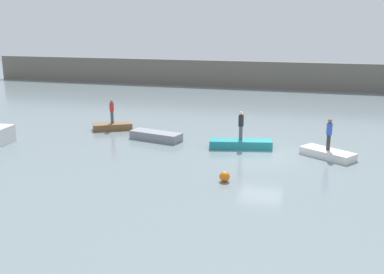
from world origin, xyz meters
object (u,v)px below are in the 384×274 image
rowboat_grey (156,136)px  person_blue_shirt (329,133)px  mooring_buoy (225,176)px  rowboat_teal (240,144)px  rowboat_white (328,154)px  rowboat_brown (113,126)px  person_red_shirt (112,110)px  person_dark_shirt (241,124)px

rowboat_grey → person_blue_shirt: size_ratio=1.91×
rowboat_grey → mooring_buoy: 9.06m
person_blue_shirt → rowboat_teal: bearing=173.4°
rowboat_teal → rowboat_white: bearing=-19.3°
rowboat_white → person_blue_shirt: size_ratio=1.69×
rowboat_brown → mooring_buoy: (10.18, -8.60, 0.03)m
person_red_shirt → person_dark_shirt: 10.12m
rowboat_white → mooring_buoy: bearing=-97.1°
rowboat_brown → rowboat_white: size_ratio=0.89×
rowboat_grey → rowboat_teal: bearing=8.5°
person_red_shirt → mooring_buoy: person_red_shirt is taller
rowboat_brown → rowboat_grey: bearing=-55.5°
person_blue_shirt → person_dark_shirt: bearing=173.4°
rowboat_white → mooring_buoy: mooring_buoy is taller
rowboat_teal → mooring_buoy: mooring_buoy is taller
rowboat_teal → person_red_shirt: bearing=153.9°
person_blue_shirt → mooring_buoy: (-4.83, -5.66, -1.21)m
rowboat_grey → rowboat_white: bearing=7.4°
rowboat_grey → person_blue_shirt: 11.04m
rowboat_brown → person_blue_shirt: (15.02, -2.94, 1.24)m
rowboat_teal → person_dark_shirt: person_dark_shirt is taller
rowboat_grey → person_dark_shirt: (5.75, -0.44, 1.25)m
rowboat_brown → person_blue_shirt: size_ratio=1.51×
rowboat_brown → person_blue_shirt: bearing=-41.6°
rowboat_grey → person_red_shirt: (-4.09, 1.90, 1.16)m
rowboat_grey → person_dark_shirt: size_ratio=1.97×
rowboat_brown → person_blue_shirt: 15.35m
rowboat_teal → rowboat_white: 5.21m
rowboat_white → person_blue_shirt: bearing=33.3°
rowboat_white → rowboat_grey: bearing=-152.1°
rowboat_brown → rowboat_teal: rowboat_teal is taller
rowboat_white → mooring_buoy: 7.44m
rowboat_grey → rowboat_white: rowboat_grey is taller
person_blue_shirt → person_dark_shirt: person_dark_shirt is taller
person_red_shirt → rowboat_white: bearing=-11.1°
rowboat_teal → person_red_shirt: 10.18m
rowboat_white → person_red_shirt: 15.35m
person_dark_shirt → rowboat_grey: bearing=175.6°
rowboat_white → mooring_buoy: size_ratio=5.91×
rowboat_teal → person_red_shirt: (-9.84, 2.34, 1.16)m
rowboat_teal → rowboat_grey: bearing=162.9°
person_dark_shirt → person_blue_shirt: bearing=-6.6°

